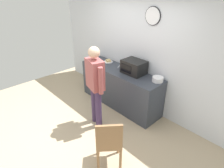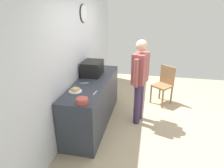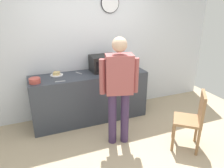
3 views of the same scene
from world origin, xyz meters
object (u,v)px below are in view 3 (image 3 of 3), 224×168
Objects in this scene: sandwich_plate at (57,74)px; person_standing at (119,85)px; salad_bowl at (131,64)px; fork_utensil at (79,73)px; cereal_bowl at (35,81)px; spoon_utensil at (60,81)px; microwave at (104,63)px; wooden_chair at (193,118)px.

person_standing is at bearing -53.55° from sandwich_plate.
salad_bowl is 1.10m from fork_utensil.
cereal_bowl is at bearing -171.97° from salad_bowl.
spoon_utensil is 0.10× the size of person_standing.
cereal_bowl is 0.41m from spoon_utensil.
person_standing is (0.77, -0.70, 0.08)m from spoon_utensil.
person_standing is at bearing -96.68° from microwave.
cereal_bowl is (-0.39, -0.26, 0.02)m from sandwich_plate.
cereal_bowl reaches higher than wooden_chair.
microwave reaches higher than wooden_chair.
salad_bowl is 0.24× the size of wooden_chair.
fork_utensil is (0.79, 0.24, -0.04)m from cereal_bowl.
spoon_utensil is (0.40, -0.08, -0.04)m from cereal_bowl.
salad_bowl reaches higher than spoon_utensil.
person_standing reaches higher than sandwich_plate.
microwave is 0.62m from salad_bowl.
microwave is at bearing 9.70° from cereal_bowl.
spoon_utensil is 0.18× the size of wooden_chair.
fork_utensil is at bearing 39.71° from spoon_utensil.
fork_utensil is 0.18× the size of wooden_chair.
spoon_utensil is (-0.39, -0.33, 0.00)m from fork_utensil.
sandwich_plate reaches higher than wooden_chair.
salad_bowl is at bearing 1.26° from fork_utensil.
person_standing is at bearing -34.01° from cereal_bowl.
fork_utensil is 1.00× the size of spoon_utensil.
fork_utensil is 0.51m from spoon_utensil.
sandwich_plate is at bearing 177.10° from microwave.
salad_bowl is 1.69m from wooden_chair.
salad_bowl is at bearing 0.10° from sandwich_plate.
microwave is 2.94× the size of fork_utensil.
person_standing is 1.23m from wooden_chair.
salad_bowl is 1.35× the size of spoon_utensil.
sandwich_plate reaches higher than fork_utensil.
person_standing is (1.16, -0.79, 0.04)m from cereal_bowl.
wooden_chair is at bearing -80.80° from salad_bowl.
microwave reaches higher than cereal_bowl.
person_standing is 1.83× the size of wooden_chair.
microwave is 1.30m from cereal_bowl.
fork_utensil is (0.40, -0.02, -0.02)m from sandwich_plate.
salad_bowl is 0.13× the size of person_standing.
person_standing is (-0.73, -1.05, 0.04)m from salad_bowl.
fork_utensil is at bearing 17.09° from cereal_bowl.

